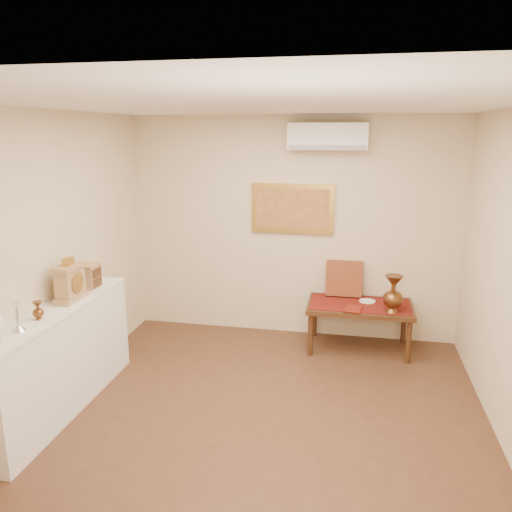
% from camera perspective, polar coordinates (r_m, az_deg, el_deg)
% --- Properties ---
extents(floor, '(4.50, 4.50, 0.00)m').
position_cam_1_polar(floor, '(4.55, 0.15, -19.26)').
color(floor, brown).
rests_on(floor, ground).
extents(ceiling, '(4.50, 4.50, 0.00)m').
position_cam_1_polar(ceiling, '(3.82, 0.18, 17.05)').
color(ceiling, white).
rests_on(ceiling, ground).
extents(wall_back, '(4.00, 0.02, 2.70)m').
position_cam_1_polar(wall_back, '(6.14, 4.18, 3.17)').
color(wall_back, beige).
rests_on(wall_back, ground).
extents(wall_front, '(4.00, 0.02, 2.70)m').
position_cam_1_polar(wall_front, '(2.01, -13.06, -21.02)').
color(wall_front, beige).
rests_on(wall_front, ground).
extents(wall_left, '(0.02, 4.50, 2.70)m').
position_cam_1_polar(wall_left, '(4.77, -24.16, -1.18)').
color(wall_left, beige).
rests_on(wall_left, ground).
extents(candlestick, '(0.11, 0.11, 0.23)m').
position_cam_1_polar(candlestick, '(4.33, -25.64, -6.32)').
color(candlestick, silver).
rests_on(candlestick, display_ledge).
extents(brass_urn_small, '(0.09, 0.09, 0.21)m').
position_cam_1_polar(brass_urn_small, '(4.52, -23.68, -5.44)').
color(brass_urn_small, brown).
rests_on(brass_urn_small, display_ledge).
extents(table_cloth, '(1.14, 0.59, 0.01)m').
position_cam_1_polar(table_cloth, '(5.95, 11.79, -5.41)').
color(table_cloth, maroon).
rests_on(table_cloth, low_table).
extents(brass_urn_tall, '(0.22, 0.22, 0.50)m').
position_cam_1_polar(brass_urn_tall, '(5.70, 15.43, -3.75)').
color(brass_urn_tall, brown).
rests_on(brass_urn_tall, table_cloth).
extents(plate, '(0.19, 0.19, 0.01)m').
position_cam_1_polar(plate, '(6.04, 12.60, -5.05)').
color(plate, white).
rests_on(plate, table_cloth).
extents(menu, '(0.21, 0.27, 0.01)m').
position_cam_1_polar(menu, '(5.75, 11.02, -5.94)').
color(menu, maroon).
rests_on(menu, table_cloth).
extents(cushion, '(0.43, 0.19, 0.45)m').
position_cam_1_polar(cushion, '(6.14, 10.02, -2.53)').
color(cushion, '#5C1312').
rests_on(cushion, table_cloth).
extents(display_ledge, '(0.37, 2.02, 0.98)m').
position_cam_1_polar(display_ledge, '(4.95, -21.47, -10.95)').
color(display_ledge, white).
rests_on(display_ledge, floor).
extents(mantel_clock, '(0.17, 0.36, 0.41)m').
position_cam_1_polar(mantel_clock, '(4.90, -20.46, -2.83)').
color(mantel_clock, tan).
rests_on(mantel_clock, display_ledge).
extents(wooden_chest, '(0.16, 0.21, 0.24)m').
position_cam_1_polar(wooden_chest, '(5.24, -18.43, -2.18)').
color(wooden_chest, tan).
rests_on(wooden_chest, display_ledge).
extents(low_table, '(1.20, 0.70, 0.55)m').
position_cam_1_polar(low_table, '(5.97, 11.75, -6.04)').
color(low_table, '#432614').
rests_on(low_table, floor).
extents(painting, '(1.00, 0.06, 0.60)m').
position_cam_1_polar(painting, '(6.07, 4.19, 5.44)').
color(painting, '#B88C3B').
rests_on(painting, wall_back).
extents(ac_unit, '(0.90, 0.25, 0.30)m').
position_cam_1_polar(ac_unit, '(5.87, 8.20, 13.36)').
color(ac_unit, white).
rests_on(ac_unit, wall_back).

